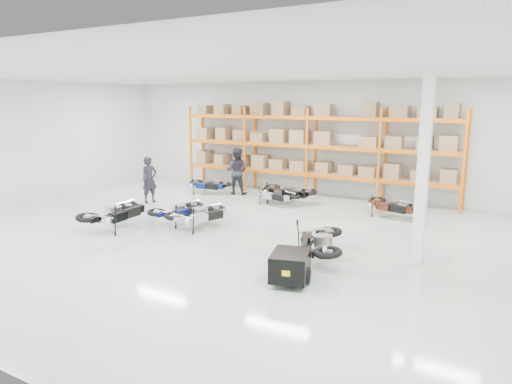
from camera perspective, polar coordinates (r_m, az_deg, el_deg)
The scene contains 14 objects.
room at distance 12.53m, azimuth -4.41°, elevation 4.35°, with size 18.00×18.00×18.00m.
pallet_rack at distance 18.23m, azimuth 6.94°, elevation 6.55°, with size 11.28×0.98×3.62m.
structural_column at distance 11.09m, azimuth 20.18°, elevation 2.74°, with size 0.25×0.25×4.50m, color white.
moto_blue_centre at distance 14.39m, azimuth -9.51°, elevation -1.85°, with size 0.76×1.70×1.04m, color #081050, non-canonical shape.
moto_silver_left at distance 13.74m, azimuth -7.07°, elevation -2.34°, with size 0.78×1.76×1.07m, color #ABADB1, non-canonical shape.
moto_black_far_left at distance 14.21m, azimuth -17.23°, elevation -2.03°, with size 0.88×1.98×1.21m, color black, non-canonical shape.
moto_touring_right at distance 11.02m, azimuth 7.86°, elevation -5.59°, with size 0.85×1.92×1.17m, color black, non-canonical shape.
trailer at distance 9.68m, azimuth 4.31°, elevation -9.16°, with size 0.97×1.66×0.67m.
moto_back_a at distance 18.74m, azimuth -6.03°, elevation 1.26°, with size 0.71×1.61×0.98m, color navy, non-canonical shape.
moto_back_b at distance 16.69m, azimuth 2.56°, elevation 0.00°, with size 0.70×1.56×0.96m, color #A0A5A9, non-canonical shape.
moto_back_c at distance 16.96m, azimuth 3.85°, elevation 0.50°, with size 0.84×1.88×1.15m, color black, non-canonical shape.
moto_back_d at distance 15.56m, azimuth 16.68°, elevation -1.21°, with size 0.74×1.67×1.02m, color #39130B, non-canonical shape.
person_left at distance 17.49m, azimuth -13.17°, elevation 1.51°, with size 0.63×0.41×1.72m, color black.
person_back at distance 18.56m, azimuth -2.44°, elevation 2.63°, with size 0.92×0.72×1.89m, color black.
Camera 1 is at (6.89, -10.35, 3.80)m, focal length 32.00 mm.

